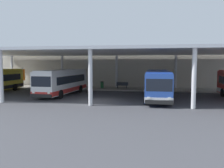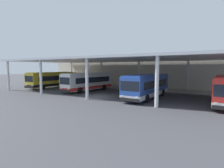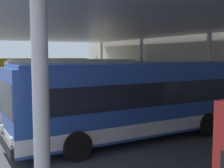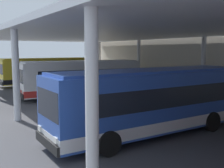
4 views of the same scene
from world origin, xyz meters
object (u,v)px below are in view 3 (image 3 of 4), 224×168
Objects in this scene: trash_bin at (174,89)px; banner_sign at (96,68)px; bus_middle_bay at (137,99)px; bench_waiting at (204,94)px; bus_second_bay at (75,78)px; bus_nearest_bay at (43,72)px.

trash_bin is 0.31× the size of banner_sign.
bench_waiting is (-5.13, 9.46, -0.99)m from bus_middle_bay.
bus_second_bay is at bearing -115.21° from trash_bin.
bus_nearest_bay is 1.01× the size of bus_middle_bay.
bus_second_bay reaches higher than trash_bin.
trash_bin is (3.47, 7.38, -0.98)m from bus_second_bay.
bus_middle_bay is at bearing -9.55° from bus_second_bay.
bus_middle_bay is at bearing -48.47° from trash_bin.
bus_second_bay and bus_middle_bay have the same top height.
bus_second_bay is 8.22m from trash_bin.
banner_sign reaches higher than bus_middle_bay.
bus_second_bay is 5.93× the size of bench_waiting.
trash_bin is 13.02m from banner_sign.
bus_middle_bay is 10.81m from bench_waiting.
trash_bin is (13.30, 7.18, -0.98)m from bus_nearest_bay.
bus_middle_bay reaches higher than bench_waiting.
bus_middle_bay is 3.29× the size of banner_sign.
bus_nearest_bay is at bearing -156.13° from bench_waiting.
bus_middle_bay reaches higher than trash_bin.
banner_sign is (-12.93, -0.78, 1.30)m from trash_bin.
bus_middle_bay is 22.89m from banner_sign.
bus_second_bay is at bearing -1.15° from bus_nearest_bay.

